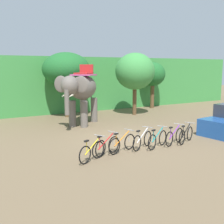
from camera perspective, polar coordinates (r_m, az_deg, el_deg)
ground_plane at (r=14.31m, az=3.74°, el=-5.54°), size 80.00×80.00×0.00m
foliage_hedge at (r=24.98m, az=-11.90°, el=5.71°), size 36.00×6.00×4.42m
tree_center at (r=20.52m, az=-9.28°, el=8.50°), size 3.41×3.41×4.66m
tree_left at (r=21.30m, az=4.68°, el=8.20°), size 2.95×2.95×4.67m
tree_center_left at (r=25.07m, az=8.27°, el=7.53°), size 2.19×2.19×4.04m
elephant at (r=17.50m, az=-6.26°, el=4.43°), size 3.70×3.65×3.78m
bike_yellow at (r=11.06m, az=-3.89°, el=-7.89°), size 1.55×0.85×0.92m
bike_red at (r=11.67m, az=-1.21°, el=-6.97°), size 1.61×0.74×0.92m
bike_orange at (r=12.11m, az=2.09°, el=-6.37°), size 1.65×0.67×0.92m
bike_white at (r=12.69m, az=6.20°, el=-5.69°), size 1.56×0.83×0.92m
bike_teal at (r=12.93m, az=9.24°, el=-5.48°), size 1.59×0.78×0.92m
bike_purple at (r=13.61m, az=12.56°, el=-4.84°), size 1.61×0.74×0.92m
bike_black at (r=14.04m, az=14.80°, el=-4.50°), size 1.57×0.81×0.92m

